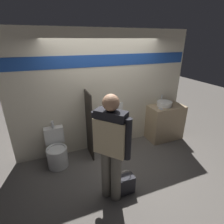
{
  "coord_description": "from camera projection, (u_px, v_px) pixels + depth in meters",
  "views": [
    {
      "loc": [
        -1.26,
        -3.01,
        2.48
      ],
      "look_at": [
        0.0,
        0.17,
        1.05
      ],
      "focal_mm": 28.0,
      "sensor_mm": 36.0,
      "label": 1
    }
  ],
  "objects": [
    {
      "name": "cell_phone",
      "position": [
        161.0,
        109.0,
        4.24
      ],
      "size": [
        0.07,
        0.14,
        0.01
      ],
      "color": "#B7B7BC",
      "rests_on": "sink_counter"
    },
    {
      "name": "toilet",
      "position": [
        57.0,
        152.0,
        3.65
      ],
      "size": [
        0.43,
        0.59,
        0.91
      ],
      "color": "white",
      "rests_on": "ground_plane"
    },
    {
      "name": "urinal_near_counter",
      "position": [
        118.0,
        117.0,
        4.15
      ],
      "size": [
        0.34,
        0.26,
        1.15
      ],
      "color": "silver",
      "rests_on": "ground_plane"
    },
    {
      "name": "shopping_bag",
      "position": [
        125.0,
        184.0,
        3.01
      ],
      "size": [
        0.32,
        0.18,
        0.47
      ],
      "color": "#232328",
      "rests_on": "ground_plane"
    },
    {
      "name": "sink_counter",
      "position": [
        165.0,
        122.0,
        4.59
      ],
      "size": [
        0.9,
        0.51,
        0.92
      ],
      "color": "tan",
      "rests_on": "ground_plane"
    },
    {
      "name": "divider_near_counter",
      "position": [
        89.0,
        125.0,
        3.79
      ],
      "size": [
        0.03,
        0.51,
        1.5
      ],
      "color": "#28231E",
      "rests_on": "ground_plane"
    },
    {
      "name": "sink_basin",
      "position": [
        164.0,
        104.0,
        4.42
      ],
      "size": [
        0.38,
        0.38,
        0.25
      ],
      "color": "white",
      "rests_on": "sink_counter"
    },
    {
      "name": "display_wall",
      "position": [
        105.0,
        93.0,
        3.96
      ],
      "size": [
        4.11,
        0.07,
        2.7
      ],
      "color": "beige",
      "rests_on": "ground_plane"
    },
    {
      "name": "person_in_vest",
      "position": [
        111.0,
        143.0,
        2.59
      ],
      "size": [
        0.49,
        0.51,
        1.81
      ],
      "rotation": [
        0.0,
        0.0,
        2.29
      ],
      "color": "#666056",
      "rests_on": "ground_plane"
    },
    {
      "name": "ground_plane",
      "position": [
        115.0,
        157.0,
        3.97
      ],
      "size": [
        16.0,
        16.0,
        0.0
      ],
      "primitive_type": "plane",
      "color": "#5B5651"
    }
  ]
}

